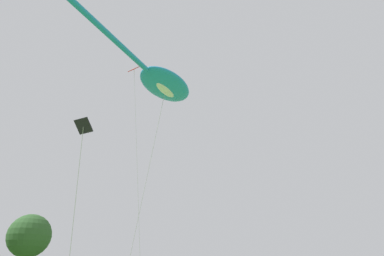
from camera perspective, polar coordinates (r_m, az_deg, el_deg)
name	(u,v)px	position (r m, az deg, el deg)	size (l,w,h in m)	color
big_show_kite	(163,83)	(22.15, -5.20, 7.93)	(11.69, 5.76, 14.06)	#1E8CBF
small_kite_stunt_black	(135,86)	(19.68, -10.16, 7.28)	(0.93, 1.82, 13.54)	red
small_kite_diamond_red	(82,138)	(12.10, -18.94, -1.74)	(1.66, 2.80, 6.84)	black
tree_shrub_far	(29,236)	(67.04, -26.92, -16.73)	(7.47, 7.47, 11.54)	#513823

